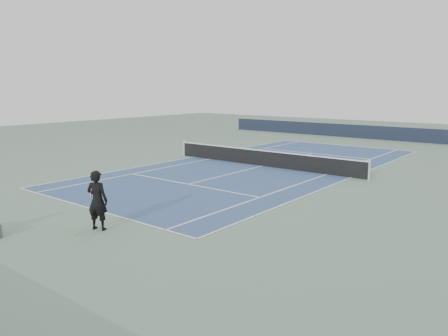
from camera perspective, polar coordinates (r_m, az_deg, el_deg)
The scene contains 6 objects.
ground at distance 25.97m, azimuth 5.05°, elevation 0.25°, with size 80.00×80.00×0.00m, color slate.
court_surface at distance 25.97m, azimuth 5.05°, elevation 0.26°, with size 10.97×23.77×0.01m, color #334E7A.
tennis_net at distance 25.88m, azimuth 5.06°, elevation 1.35°, with size 12.90×0.10×1.07m.
windscreen_far at distance 41.86m, azimuth 18.77°, elevation 4.43°, with size 30.00×0.25×1.20m, color black.
tennis_player at distance 14.75m, azimuth -16.22°, elevation -4.06°, with size 0.89×0.77×1.97m.
tennis_ball at distance 14.71m, azimuth -18.78°, elevation -8.12°, with size 0.07×0.07×0.07m, color #B4D52B.
Camera 1 is at (14.08, -21.33, 4.57)m, focal length 35.00 mm.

